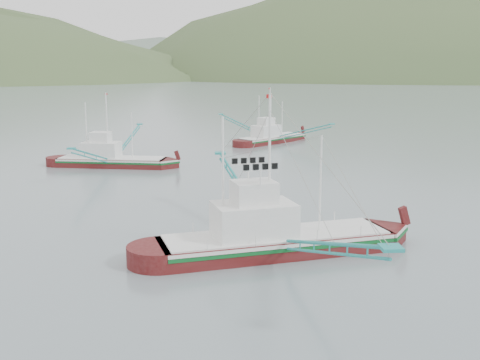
{
  "coord_description": "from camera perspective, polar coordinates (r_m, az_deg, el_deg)",
  "views": [
    {
      "loc": [
        -2.99,
        -39.7,
        12.35
      ],
      "look_at": [
        0.0,
        6.0,
        3.2
      ],
      "focal_mm": 45.0,
      "sensor_mm": 36.0,
      "label": 1
    }
  ],
  "objects": [
    {
      "name": "bg_boat_far",
      "position": [
        91.52,
        2.98,
        4.75
      ],
      "size": [
        17.94,
        18.94,
        8.99
      ],
      "rotation": [
        0.0,
        0.0,
        0.73
      ],
      "color": "#460B0B",
      "rests_on": "ground"
    },
    {
      "name": "main_boat",
      "position": [
        38.89,
        3.22,
        -4.08
      ],
      "size": [
        15.75,
        27.17,
        11.16
      ],
      "rotation": [
        0.0,
        0.0,
        0.23
      ],
      "color": "#460B0B",
      "rests_on": "ground"
    },
    {
      "name": "bg_boat_left",
      "position": [
        72.44,
        -12.18,
        2.52
      ],
      "size": [
        13.17,
        22.86,
        9.35
      ],
      "rotation": [
        0.0,
        0.0,
        -0.19
      ],
      "color": "#460B0B",
      "rests_on": "ground"
    },
    {
      "name": "ground",
      "position": [
        41.68,
        0.54,
        -5.94
      ],
      "size": [
        1200.0,
        1200.0,
        0.0
      ],
      "primitive_type": "plane",
      "color": "slate",
      "rests_on": "ground"
    },
    {
      "name": "ridge_distant",
      "position": [
        600.73,
        -0.61,
        10.12
      ],
      "size": [
        960.0,
        400.0,
        240.0
      ],
      "primitive_type": "ellipsoid",
      "color": "slate",
      "rests_on": "ground"
    }
  ]
}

